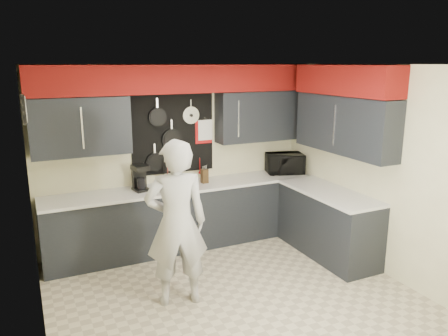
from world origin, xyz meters
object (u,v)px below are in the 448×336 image
knife_block (204,176)px  utensil_crock (169,181)px  microwave (285,163)px  coffee_maker (140,177)px  person (177,224)px

knife_block → utensil_crock: 0.54m
microwave → knife_block: bearing=-163.6°
microwave → coffee_maker: coffee_maker is taller
microwave → coffee_maker: (-2.30, 0.04, 0.03)m
utensil_crock → coffee_maker: 0.41m
knife_block → utensil_crock: size_ratio=1.18×
microwave → person: person is taller
microwave → coffee_maker: bearing=-164.4°
person → utensil_crock: bearing=-94.6°
microwave → coffee_maker: 2.30m
knife_block → coffee_maker: coffee_maker is taller
knife_block → person: size_ratio=0.11×
coffee_maker → microwave: bearing=-9.7°
knife_block → utensil_crock: knife_block is taller
microwave → person: (-2.29, -1.42, -0.15)m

